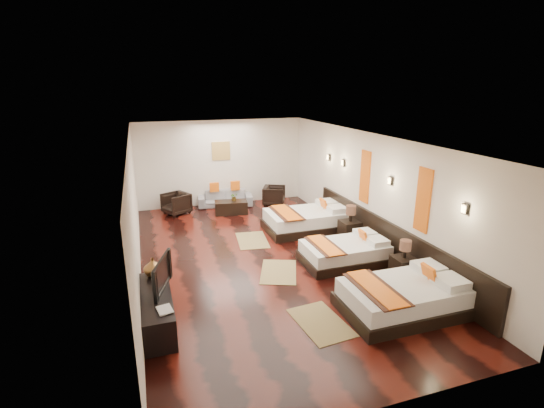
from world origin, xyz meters
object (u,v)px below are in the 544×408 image
object	(u,v)px
bed_far	(307,220)
nightstand_a	(403,266)
bed_near	(404,297)
armchair_left	(176,203)
armchair_right	(274,196)
coffee_table	(231,207)
bed_mid	(345,252)
nightstand_b	(350,228)
sofa	(225,198)
table_plant	(234,197)
book	(158,312)
tv_console	(157,309)
figurine	(153,267)
tv	(157,274)

from	to	relation	value
bed_far	nightstand_a	bearing A→B (deg)	-77.38
bed_near	armchair_left	distance (m)	7.75
bed_near	armchair_right	world-z (taller)	bed_near
nightstand_a	coffee_table	world-z (taller)	nightstand_a
armchair_left	coffee_table	distance (m)	1.72
bed_far	armchair_left	bearing A→B (deg)	141.46
bed_near	bed_mid	bearing A→B (deg)	90.08
nightstand_b	coffee_table	distance (m)	4.00
bed_near	coffee_table	xyz separation A→B (m)	(-1.67, 6.50, -0.08)
sofa	table_plant	world-z (taller)	table_plant
nightstand_b	book	distance (m)	5.74
tv_console	armchair_right	size ratio (longest dim) A/B	2.55
coffee_table	sofa	bearing A→B (deg)	90.00
bed_mid	tv_console	world-z (taller)	bed_mid
book	sofa	world-z (taller)	book
bed_far	sofa	world-z (taller)	bed_far
figurine	armchair_right	size ratio (longest dim) A/B	0.49
nightstand_a	sofa	size ratio (longest dim) A/B	0.49
tv	table_plant	xyz separation A→B (m)	(2.59, 5.36, -0.30)
tv_console	tv	world-z (taller)	tv
bed_mid	nightstand_a	xyz separation A→B (m)	(0.75, -1.10, 0.05)
armchair_left	bed_near	bearing A→B (deg)	-1.90
tv_console	armchair_left	distance (m)	6.10
tv	armchair_left	size ratio (longest dim) A/B	1.34
bed_near	sofa	bearing A→B (deg)	102.74
nightstand_b	bed_near	bearing A→B (deg)	-102.70
armchair_left	nightstand_a	bearing A→B (deg)	7.08
coffee_table	table_plant	size ratio (longest dim) A/B	3.89
figurine	table_plant	world-z (taller)	figurine
tv	armchair_right	xyz separation A→B (m)	(4.06, 5.79, -0.51)
bed_near	sofa	size ratio (longest dim) A/B	1.22
bed_near	nightstand_b	bearing A→B (deg)	77.30
tv_console	table_plant	size ratio (longest dim) A/B	7.01
bed_mid	sofa	world-z (taller)	bed_mid
bed_near	nightstand_b	distance (m)	3.40
tv	figurine	size ratio (longest dim) A/B	2.81
armchair_left	coffee_table	world-z (taller)	armchair_left
coffee_table	table_plant	world-z (taller)	table_plant
bed_mid	figurine	xyz separation A→B (m)	(-4.19, -0.44, 0.47)
nightstand_b	figurine	world-z (taller)	nightstand_b
bed_far	nightstand_a	size ratio (longest dim) A/B	2.58
bed_mid	figurine	world-z (taller)	figurine
bed_mid	sofa	distance (m)	5.48
bed_mid	table_plant	xyz separation A→B (m)	(-1.56, 4.37, 0.28)
nightstand_b	armchair_right	xyz separation A→B (m)	(-0.84, 3.64, -0.01)
figurine	armchair_right	distance (m)	6.67
bed_far	bed_mid	bearing A→B (deg)	-90.10
sofa	figurine	bearing A→B (deg)	-105.02
armchair_left	armchair_right	world-z (taller)	armchair_left
tv_console	book	xyz separation A→B (m)	(0.00, -0.57, 0.29)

